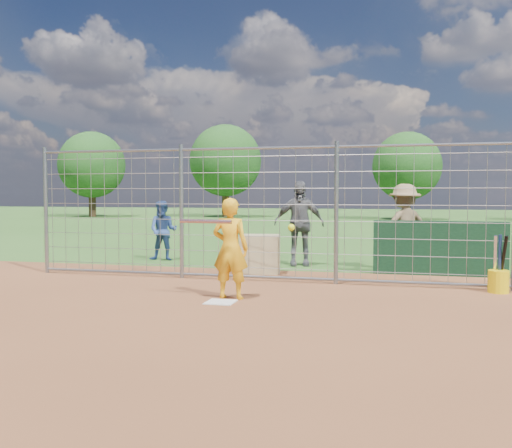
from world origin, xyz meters
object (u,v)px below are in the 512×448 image
(bystander_a, at_px, (163,231))
(bystander_c, at_px, (404,227))
(bystander_b, at_px, (299,223))
(equipment_bin, at_px, (260,254))
(batter, at_px, (230,248))
(bucket_with_bats, at_px, (499,278))

(bystander_a, distance_m, bystander_c, 5.76)
(bystander_b, height_order, bystander_c, bystander_b)
(bystander_c, distance_m, equipment_bin, 3.16)
(batter, bearing_deg, equipment_bin, -82.53)
(batter, bearing_deg, bystander_a, -52.56)
(batter, relative_size, bystander_b, 0.82)
(batter, height_order, bystander_b, bystander_b)
(bystander_a, relative_size, bucket_with_bats, 1.51)
(bystander_a, distance_m, bucket_with_bats, 7.81)
(batter, bearing_deg, bystander_c, -120.50)
(batter, distance_m, bystander_b, 4.34)
(batter, xyz_separation_m, equipment_bin, (-0.23, 2.89, -0.40))
(equipment_bin, bearing_deg, bystander_a, 143.26)
(bystander_a, height_order, bystander_b, bystander_b)
(equipment_bin, distance_m, bucket_with_bats, 4.60)
(bystander_a, relative_size, equipment_bin, 1.84)
(batter, xyz_separation_m, bystander_c, (2.67, 4.04, 0.13))
(batter, relative_size, bystander_a, 1.08)
(batter, xyz_separation_m, bucket_with_bats, (4.18, 1.61, -0.55))
(bystander_b, xyz_separation_m, bucket_with_bats, (3.85, -2.71, -0.72))
(bystander_b, height_order, equipment_bin, bystander_b)
(bystander_a, bearing_deg, bystander_b, -9.25)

